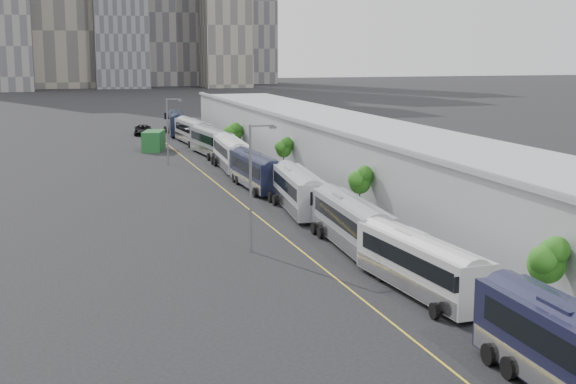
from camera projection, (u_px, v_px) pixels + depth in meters
name	position (u px, v px, depth m)	size (l,w,h in m)	color
sidewalk	(393.00, 222.00, 68.92)	(10.00, 170.00, 0.12)	gray
lane_line	(275.00, 230.00, 66.00)	(0.12, 160.00, 0.02)	gold
depot	(436.00, 180.00, 69.42)	(12.45, 160.40, 7.20)	gray
bus_2	(420.00, 270.00, 48.54)	(3.44, 12.56, 3.63)	#BDBCBE
bus_3	(351.00, 227.00, 60.07)	(3.38, 13.07, 3.78)	gray
bus_4	(298.00, 194.00, 73.39)	(4.01, 13.41, 3.86)	#A3A6AD
bus_5	(256.00, 174.00, 85.24)	(2.94, 13.10, 3.81)	black
bus_6	(231.00, 156.00, 99.00)	(3.60, 13.64, 3.95)	white
bus_7	(211.00, 144.00, 111.94)	(3.86, 13.56, 3.91)	gray
bus_8	(193.00, 133.00, 125.97)	(3.65, 13.56, 3.92)	#95969E
bus_9	(176.00, 125.00, 139.87)	(3.98, 13.67, 3.94)	black
tree_1	(547.00, 259.00, 41.94)	(2.04, 2.04, 4.91)	black
tree_2	(360.00, 180.00, 67.28)	(1.87, 1.87, 4.86)	black
tree_3	(284.00, 148.00, 89.25)	(1.75, 1.75, 4.79)	black
tree_4	(233.00, 132.00, 112.22)	(2.51, 2.51, 4.54)	black
street_lamp_near	(253.00, 179.00, 58.14)	(2.04, 0.22, 9.39)	#59595E
street_lamp_far	(169.00, 126.00, 102.83)	(2.04, 0.22, 8.50)	#59595E
shipping_container	(154.00, 141.00, 117.66)	(2.64, 5.67, 2.90)	#164A1F
suv	(143.00, 130.00, 139.19)	(2.92, 6.33, 1.76)	black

